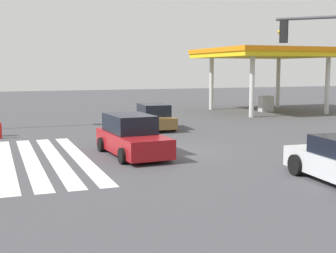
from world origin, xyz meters
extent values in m
plane|color=#47474C|center=(0.00, 0.00, 0.00)|extent=(113.40, 113.40, 0.00)
cube|color=silver|center=(0.00, -6.70, 0.00)|extent=(10.53, 0.60, 0.01)
cube|color=silver|center=(0.00, -5.75, 0.00)|extent=(10.53, 0.60, 0.01)
cube|color=silver|center=(0.00, -4.80, 0.00)|extent=(10.53, 0.60, 0.01)
cube|color=silver|center=(0.00, -3.85, 0.00)|extent=(10.53, 0.60, 0.01)
cube|color=black|center=(3.41, 3.41, 4.96)|extent=(0.40, 0.40, 0.84)
sphere|color=gold|center=(3.30, 3.30, 4.96)|extent=(0.16, 0.16, 0.16)
cube|color=maroon|center=(0.46, -1.73, 0.55)|extent=(4.74, 2.07, 0.76)
cube|color=black|center=(0.06, -1.75, 1.30)|extent=(2.66, 1.76, 0.74)
cylinder|color=black|center=(1.84, -0.73, 0.31)|extent=(0.63, 0.26, 0.62)
cylinder|color=black|center=(1.95, -2.56, 0.31)|extent=(0.63, 0.26, 0.62)
cylinder|color=black|center=(-1.03, -0.90, 0.31)|extent=(0.63, 0.26, 0.62)
cylinder|color=black|center=(-0.92, -2.73, 0.31)|extent=(0.63, 0.26, 0.62)
cube|color=brown|center=(-7.47, 1.83, 0.51)|extent=(4.84, 2.03, 0.62)
cube|color=black|center=(-7.22, 1.81, 1.15)|extent=(2.47, 1.69, 0.66)
cylinder|color=black|center=(-9.00, 1.07, 0.36)|extent=(0.73, 0.27, 0.72)
cylinder|color=black|center=(-8.87, 2.80, 0.36)|extent=(0.73, 0.27, 0.72)
cylinder|color=black|center=(-6.07, 0.86, 0.36)|extent=(0.73, 0.27, 0.72)
cylinder|color=black|center=(-5.94, 2.58, 0.36)|extent=(0.73, 0.27, 0.72)
cylinder|color=black|center=(5.83, 2.40, 0.36)|extent=(0.73, 0.27, 0.71)
cube|color=yellow|center=(-14.44, 14.09, 4.61)|extent=(9.63, 9.63, 0.35)
cube|color=orange|center=(-14.44, 14.09, 4.96)|extent=(9.83, 9.83, 0.36)
cube|color=#B2B2B7|center=(-14.44, 14.09, 0.65)|extent=(0.70, 1.10, 1.30)
cylinder|color=silver|center=(-17.82, 10.72, 2.22)|extent=(0.36, 0.36, 4.43)
cylinder|color=silver|center=(-11.07, 10.72, 2.22)|extent=(0.36, 0.36, 4.43)
cylinder|color=silver|center=(-17.82, 17.46, 2.22)|extent=(0.36, 0.36, 4.43)
cylinder|color=silver|center=(-11.07, 17.46, 2.22)|extent=(0.36, 0.36, 4.43)
cylinder|color=red|center=(-6.45, -6.78, 0.35)|extent=(0.22, 0.22, 0.70)
camera|label=1|loc=(18.74, -7.05, 3.60)|focal=50.00mm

